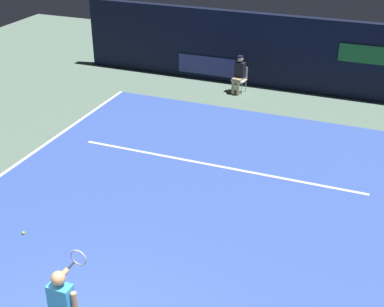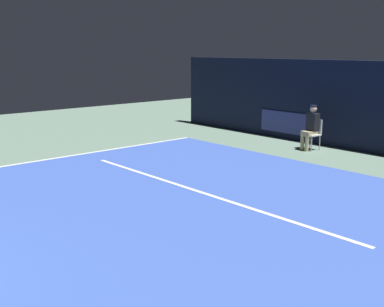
% 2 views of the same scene
% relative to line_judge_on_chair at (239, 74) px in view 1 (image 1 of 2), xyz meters
% --- Properties ---
extents(ground_plane, '(29.82, 29.82, 0.00)m').
position_rel_line_judge_on_chair_xyz_m(ground_plane, '(1.08, -7.48, -0.69)').
color(ground_plane, slate).
extents(court_surface, '(9.99, 12.04, 0.01)m').
position_rel_line_judge_on_chair_xyz_m(court_surface, '(1.08, -7.48, -0.68)').
color(court_surface, '#3856B2').
rests_on(court_surface, ground).
extents(line_sideline_right, '(0.10, 12.04, 0.01)m').
position_rel_line_judge_on_chair_xyz_m(line_sideline_right, '(-3.86, -7.48, -0.67)').
color(line_sideline_right, white).
rests_on(line_sideline_right, court_surface).
extents(line_service, '(7.79, 0.10, 0.01)m').
position_rel_line_judge_on_chair_xyz_m(line_service, '(1.08, -5.38, -0.67)').
color(line_service, white).
rests_on(line_service, court_surface).
extents(back_wall, '(14.86, 0.33, 2.60)m').
position_rel_line_judge_on_chair_xyz_m(back_wall, '(1.08, 1.02, 0.61)').
color(back_wall, black).
rests_on(back_wall, ground).
extents(line_judge_on_chair, '(0.49, 0.57, 1.32)m').
position_rel_line_judge_on_chair_xyz_m(line_judge_on_chair, '(0.00, 0.00, 0.00)').
color(line_judge_on_chair, white).
rests_on(line_judge_on_chair, ground).
extents(tennis_ball, '(0.07, 0.07, 0.07)m').
position_rel_line_judge_on_chair_xyz_m(tennis_ball, '(-1.73, -9.77, -0.64)').
color(tennis_ball, '#CCE033').
rests_on(tennis_ball, court_surface).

